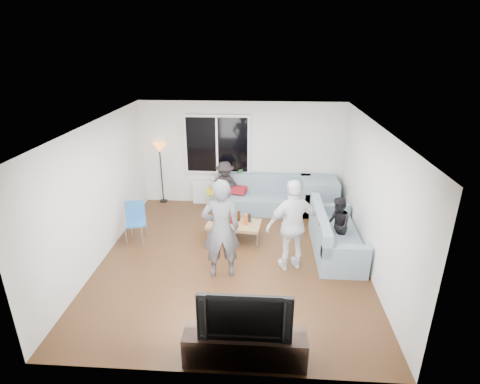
# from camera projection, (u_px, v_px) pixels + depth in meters

# --- Properties ---
(floor) EXTENTS (5.00, 5.50, 0.04)m
(floor) POSITION_uv_depth(u_px,v_px,m) (233.00, 259.00, 7.37)
(floor) COLOR #56351C
(floor) RESTS_ON ground
(ceiling) EXTENTS (5.00, 5.50, 0.04)m
(ceiling) POSITION_uv_depth(u_px,v_px,m) (232.00, 124.00, 6.39)
(ceiling) COLOR white
(ceiling) RESTS_ON ground
(wall_back) EXTENTS (5.00, 0.04, 2.60)m
(wall_back) POSITION_uv_depth(u_px,v_px,m) (242.00, 154.00, 9.44)
(wall_back) COLOR silver
(wall_back) RESTS_ON ground
(wall_front) EXTENTS (5.00, 0.04, 2.60)m
(wall_front) POSITION_uv_depth(u_px,v_px,m) (212.00, 290.00, 4.31)
(wall_front) COLOR silver
(wall_front) RESTS_ON ground
(wall_left) EXTENTS (0.04, 5.50, 2.60)m
(wall_left) POSITION_uv_depth(u_px,v_px,m) (97.00, 193.00, 7.03)
(wall_left) COLOR silver
(wall_left) RESTS_ON ground
(wall_right) EXTENTS (0.04, 5.50, 2.60)m
(wall_right) POSITION_uv_depth(u_px,v_px,m) (374.00, 200.00, 6.73)
(wall_right) COLOR silver
(wall_right) RESTS_ON ground
(window_frame) EXTENTS (1.62, 0.06, 1.47)m
(window_frame) POSITION_uv_depth(u_px,v_px,m) (217.00, 145.00, 9.31)
(window_frame) COLOR white
(window_frame) RESTS_ON wall_back
(window_glass) EXTENTS (1.50, 0.02, 1.35)m
(window_glass) POSITION_uv_depth(u_px,v_px,m) (217.00, 145.00, 9.27)
(window_glass) COLOR black
(window_glass) RESTS_ON window_frame
(window_mullion) EXTENTS (0.05, 0.03, 1.35)m
(window_mullion) POSITION_uv_depth(u_px,v_px,m) (217.00, 145.00, 9.26)
(window_mullion) COLOR white
(window_mullion) RESTS_ON window_frame
(radiator) EXTENTS (1.30, 0.12, 0.62)m
(radiator) POSITION_uv_depth(u_px,v_px,m) (218.00, 192.00, 9.74)
(radiator) COLOR silver
(radiator) RESTS_ON floor
(potted_plant) EXTENTS (0.19, 0.16, 0.35)m
(potted_plant) POSITION_uv_depth(u_px,v_px,m) (239.00, 175.00, 9.50)
(potted_plant) COLOR #265F29
(potted_plant) RESTS_ON radiator
(vase) EXTENTS (0.19, 0.19, 0.17)m
(vase) POSITION_uv_depth(u_px,v_px,m) (213.00, 178.00, 9.57)
(vase) COLOR silver
(vase) RESTS_ON radiator
(sofa_back_section) EXTENTS (2.30, 0.85, 0.85)m
(sofa_back_section) POSITION_uv_depth(u_px,v_px,m) (263.00, 195.00, 9.27)
(sofa_back_section) COLOR slate
(sofa_back_section) RESTS_ON floor
(sofa_right_section) EXTENTS (2.00, 0.85, 0.85)m
(sofa_right_section) POSITION_uv_depth(u_px,v_px,m) (337.00, 232.00, 7.46)
(sofa_right_section) COLOR slate
(sofa_right_section) RESTS_ON floor
(sofa_corner) EXTENTS (0.85, 0.85, 0.85)m
(sofa_corner) POSITION_uv_depth(u_px,v_px,m) (319.00, 196.00, 9.19)
(sofa_corner) COLOR slate
(sofa_corner) RESTS_ON floor
(cushion_yellow) EXTENTS (0.40, 0.35, 0.14)m
(cushion_yellow) POSITION_uv_depth(u_px,v_px,m) (216.00, 191.00, 9.29)
(cushion_yellow) COLOR gold
(cushion_yellow) RESTS_ON sofa_back_section
(cushion_red) EXTENTS (0.42, 0.38, 0.13)m
(cushion_red) POSITION_uv_depth(u_px,v_px,m) (239.00, 190.00, 9.33)
(cushion_red) COLOR maroon
(cushion_red) RESTS_ON sofa_back_section
(coffee_table) EXTENTS (1.17, 0.73, 0.40)m
(coffee_table) POSITION_uv_depth(u_px,v_px,m) (234.00, 232.00, 7.96)
(coffee_table) COLOR #997B4A
(coffee_table) RESTS_ON floor
(pitcher) EXTENTS (0.17, 0.17, 0.17)m
(pitcher) POSITION_uv_depth(u_px,v_px,m) (233.00, 218.00, 7.89)
(pitcher) COLOR maroon
(pitcher) RESTS_ON coffee_table
(side_chair) EXTENTS (0.50, 0.50, 0.86)m
(side_chair) POSITION_uv_depth(u_px,v_px,m) (136.00, 223.00, 7.81)
(side_chair) COLOR #2561A3
(side_chair) RESTS_ON floor
(floor_lamp) EXTENTS (0.32, 0.32, 1.56)m
(floor_lamp) POSITION_uv_depth(u_px,v_px,m) (161.00, 173.00, 9.68)
(floor_lamp) COLOR orange
(floor_lamp) RESTS_ON floor
(player_left) EXTENTS (0.74, 0.56, 1.82)m
(player_left) POSITION_uv_depth(u_px,v_px,m) (221.00, 229.00, 6.53)
(player_left) COLOR #454549
(player_left) RESTS_ON floor
(player_right) EXTENTS (1.09, 0.71, 1.72)m
(player_right) POSITION_uv_depth(u_px,v_px,m) (293.00, 226.00, 6.76)
(player_right) COLOR silver
(player_right) RESTS_ON floor
(spectator_right) EXTENTS (0.47, 0.58, 1.14)m
(spectator_right) POSITION_uv_depth(u_px,v_px,m) (337.00, 225.00, 7.41)
(spectator_right) COLOR black
(spectator_right) RESTS_ON floor
(spectator_back) EXTENTS (0.90, 0.67, 1.24)m
(spectator_back) POSITION_uv_depth(u_px,v_px,m) (225.00, 186.00, 9.28)
(spectator_back) COLOR black
(spectator_back) RESTS_ON floor
(tv_console) EXTENTS (1.60, 0.40, 0.44)m
(tv_console) POSITION_uv_depth(u_px,v_px,m) (245.00, 347.00, 4.94)
(tv_console) COLOR #312118
(tv_console) RESTS_ON floor
(television) EXTENTS (1.18, 0.15, 0.68)m
(television) POSITION_uv_depth(u_px,v_px,m) (245.00, 312.00, 4.73)
(television) COLOR black
(television) RESTS_ON tv_console
(bottle_b) EXTENTS (0.08, 0.08, 0.24)m
(bottle_b) POSITION_uv_depth(u_px,v_px,m) (228.00, 220.00, 7.73)
(bottle_b) COLOR #1E8217
(bottle_b) RESTS_ON coffee_table
(bottle_e) EXTENTS (0.07, 0.07, 0.18)m
(bottle_e) POSITION_uv_depth(u_px,v_px,m) (249.00, 218.00, 7.90)
(bottle_e) COLOR black
(bottle_e) RESTS_ON coffee_table
(bottle_a) EXTENTS (0.07, 0.07, 0.23)m
(bottle_a) POSITION_uv_depth(u_px,v_px,m) (221.00, 215.00, 7.96)
(bottle_a) COLOR #C16E0B
(bottle_a) RESTS_ON coffee_table
(bottle_c) EXTENTS (0.07, 0.07, 0.22)m
(bottle_c) POSITION_uv_depth(u_px,v_px,m) (239.00, 216.00, 7.95)
(bottle_c) COLOR #301E0A
(bottle_c) RESTS_ON coffee_table
(bottle_d) EXTENTS (0.07, 0.07, 0.23)m
(bottle_d) POSITION_uv_depth(u_px,v_px,m) (246.00, 220.00, 7.77)
(bottle_d) COLOR #EE4615
(bottle_d) RESTS_ON coffee_table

